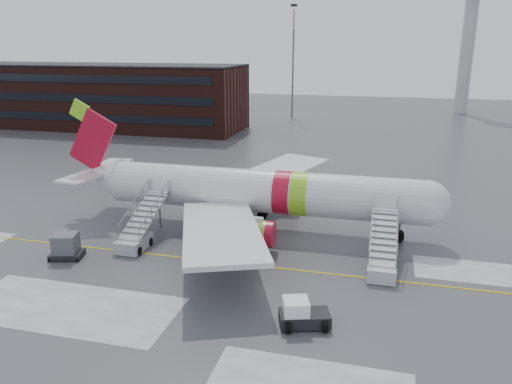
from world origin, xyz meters
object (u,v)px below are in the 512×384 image
(airstair_fwd, at_px, (382,258))
(uld_container, at_px, (66,247))
(airliner, at_px, (251,191))
(pushback_tug, at_px, (301,314))
(airstair_aft, at_px, (138,234))

(airstair_fwd, relative_size, uld_container, 2.79)
(uld_container, bearing_deg, airliner, 39.72)
(airliner, relative_size, pushback_tug, 10.59)
(airliner, xyz_separation_m, airstair_fwd, (11.65, -6.54, -2.35))
(airstair_fwd, xyz_separation_m, uld_container, (-23.87, -3.61, -0.15))
(airliner, xyz_separation_m, airstair_aft, (-7.93, -6.54, -2.35))
(airstair_fwd, bearing_deg, airliner, 150.70)
(airstair_aft, distance_m, uld_container, 5.61)
(airliner, xyz_separation_m, uld_container, (-12.22, -10.15, -2.50))
(airstair_aft, bearing_deg, uld_container, -139.91)
(airstair_aft, xyz_separation_m, pushback_tug, (15.08, -8.72, -0.32))
(airstair_aft, bearing_deg, pushback_tug, -30.04)
(airstair_fwd, distance_m, pushback_tug, 9.82)
(airliner, height_order, uld_container, airliner)
(airliner, relative_size, uld_container, 12.69)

